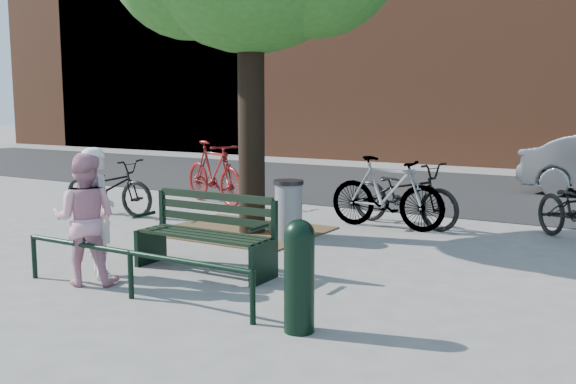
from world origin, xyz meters
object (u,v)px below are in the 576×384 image
Objects in this scene: person_left at (99,213)px; bollard at (299,272)px; person_right at (85,219)px; bicycle_c at (404,194)px; litter_bin at (289,210)px; park_bench at (208,231)px.

person_left is 2.89m from bollard.
person_right reaches higher than bicycle_c.
person_right is at bearing -104.33° from litter_bin.
bollard reaches higher than park_bench.
bollard is (1.95, -1.22, 0.06)m from park_bench.
person_right is 5.29m from bicycle_c.
person_left is 1.69× the size of litter_bin.
bicycle_c is (1.03, 1.92, 0.08)m from litter_bin.
park_bench is at bearing -104.86° from person_left.
person_left reaches higher than bollard.
park_bench is 0.87× the size of bicycle_c.
person_left reaches higher than bicycle_c.
park_bench is 3.97m from bicycle_c.
bollard is 5.15m from bicycle_c.
bollard is at bearing -57.80° from litter_bin.
litter_bin is at bearing 122.20° from bollard.
bollard is 1.13× the size of litter_bin.
bollard is 3.72m from litter_bin.
person_right is at bearing 139.98° from person_left.
park_bench is 1.97× the size of litter_bin.
litter_bin is (0.78, 3.05, -0.28)m from person_right.
bollard reaches higher than litter_bin.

